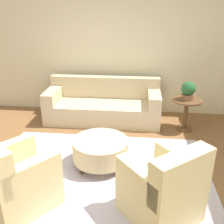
# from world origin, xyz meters

# --- Properties ---
(ground_plane) EXTENTS (16.00, 16.00, 0.00)m
(ground_plane) POSITION_xyz_m (0.00, 0.00, 0.00)
(ground_plane) COLOR brown
(wall_back) EXTENTS (8.91, 0.12, 2.80)m
(wall_back) POSITION_xyz_m (0.00, 2.51, 1.40)
(wall_back) COLOR beige
(wall_back) RESTS_ON ground_plane
(rug) EXTENTS (3.17, 2.35, 0.01)m
(rug) POSITION_xyz_m (0.00, 0.00, 0.01)
(rug) COLOR #BCB2C1
(rug) RESTS_ON ground_plane
(couch) EXTENTS (2.28, 0.88, 0.85)m
(couch) POSITION_xyz_m (-0.17, 1.92, 0.31)
(couch) COLOR #C6B289
(couch) RESTS_ON ground_plane
(armchair_left) EXTENTS (1.01, 1.02, 0.93)m
(armchair_left) POSITION_xyz_m (-0.84, -0.69, 0.37)
(armchair_left) COLOR beige
(armchair_left) RESTS_ON rug
(armchair_right) EXTENTS (1.01, 1.02, 0.93)m
(armchair_right) POSITION_xyz_m (0.84, -0.69, 0.37)
(armchair_right) COLOR beige
(armchair_right) RESTS_ON rug
(ottoman_table) EXTENTS (0.81, 0.81, 0.42)m
(ottoman_table) POSITION_xyz_m (0.01, 0.25, 0.28)
(ottoman_table) COLOR #C6B289
(ottoman_table) RESTS_ON rug
(side_table) EXTENTS (0.55, 0.55, 0.61)m
(side_table) POSITION_xyz_m (1.44, 1.62, 0.42)
(side_table) COLOR brown
(side_table) RESTS_ON ground_plane
(potted_plant_on_side_table) EXTENTS (0.26, 0.26, 0.34)m
(potted_plant_on_side_table) POSITION_xyz_m (1.44, 1.62, 0.79)
(potted_plant_on_side_table) COLOR brown
(potted_plant_on_side_table) RESTS_ON side_table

